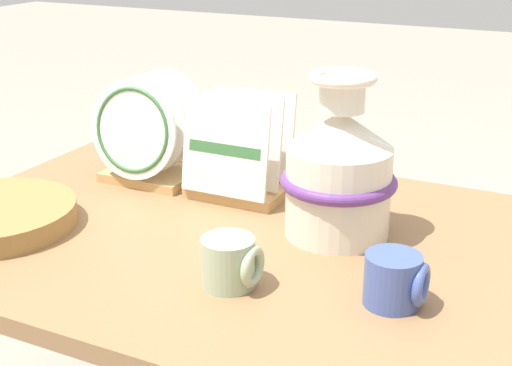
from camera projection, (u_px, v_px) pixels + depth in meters
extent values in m
cube|color=olive|center=(256.00, 243.00, 1.41)|extent=(1.36, 0.90, 0.03)
cylinder|color=olive|center=(124.00, 241.00, 2.10)|extent=(0.06, 0.06, 0.55)
cylinder|color=silver|center=(338.00, 192.00, 1.38)|extent=(0.20, 0.20, 0.18)
cone|color=silver|center=(341.00, 130.00, 1.33)|extent=(0.20, 0.20, 0.07)
cylinder|color=silver|center=(342.00, 95.00, 1.31)|extent=(0.09, 0.09, 0.06)
torus|color=silver|center=(343.00, 78.00, 1.30)|extent=(0.13, 0.13, 0.02)
torus|color=#60337A|center=(338.00, 181.00, 1.37)|extent=(0.23, 0.23, 0.02)
cube|color=tan|center=(152.00, 175.00, 1.70)|extent=(0.21, 0.15, 0.02)
cylinder|color=tan|center=(140.00, 147.00, 1.76)|extent=(0.01, 0.01, 0.06)
cylinder|color=tan|center=(191.00, 155.00, 1.70)|extent=(0.01, 0.01, 0.06)
cylinder|color=white|center=(133.00, 130.00, 1.60)|extent=(0.23, 0.04, 0.23)
torus|color=#38703D|center=(132.00, 130.00, 1.59)|extent=(0.20, 0.04, 0.20)
cylinder|color=white|center=(144.00, 125.00, 1.63)|extent=(0.23, 0.04, 0.23)
cylinder|color=white|center=(155.00, 121.00, 1.67)|extent=(0.23, 0.04, 0.23)
cylinder|color=white|center=(165.00, 116.00, 1.71)|extent=(0.23, 0.04, 0.23)
cube|color=tan|center=(240.00, 190.00, 1.60)|extent=(0.21, 0.15, 0.02)
cylinder|color=tan|center=(224.00, 160.00, 1.67)|extent=(0.01, 0.01, 0.06)
cylinder|color=tan|center=(281.00, 169.00, 1.61)|extent=(0.01, 0.01, 0.06)
cube|color=white|center=(225.00, 149.00, 1.51)|extent=(0.20, 0.04, 0.20)
cube|color=white|center=(239.00, 141.00, 1.56)|extent=(0.20, 0.04, 0.20)
cube|color=white|center=(253.00, 133.00, 1.62)|extent=(0.20, 0.04, 0.20)
cube|color=#38703D|center=(225.00, 150.00, 1.50)|extent=(0.17, 0.01, 0.02)
cylinder|color=#42569E|center=(392.00, 280.00, 1.14)|extent=(0.09, 0.09, 0.09)
torus|color=#42569E|center=(421.00, 285.00, 1.12)|extent=(0.02, 0.07, 0.07)
cylinder|color=#9EB28E|center=(228.00, 262.00, 1.20)|extent=(0.09, 0.09, 0.09)
torus|color=#9EB28E|center=(253.00, 267.00, 1.18)|extent=(0.02, 0.07, 0.07)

